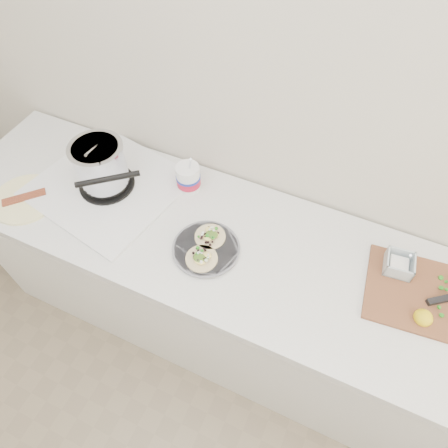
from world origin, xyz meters
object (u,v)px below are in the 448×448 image
at_px(stove, 103,172).
at_px(bacon_plate, 25,199).
at_px(tub, 188,177).
at_px(cutboard, 431,293).
at_px(taco_plate, 206,247).

bearing_deg(stove, bacon_plate, -132.54).
relative_size(stove, tub, 2.91).
bearing_deg(tub, stove, -156.30).
height_order(tub, bacon_plate, tub).
height_order(cutboard, bacon_plate, cutboard).
distance_m(taco_plate, cutboard, 0.82).
relative_size(stove, bacon_plate, 2.43).
relative_size(tub, cutboard, 0.48).
xyz_separation_m(tub, cutboard, (1.01, -0.10, -0.05)).
relative_size(cutboard, bacon_plate, 1.75).
height_order(stove, taco_plate, stove).
relative_size(taco_plate, bacon_plate, 0.95).
distance_m(tub, bacon_plate, 0.69).
bearing_deg(taco_plate, cutboard, 11.02).
bearing_deg(tub, bacon_plate, -149.89).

